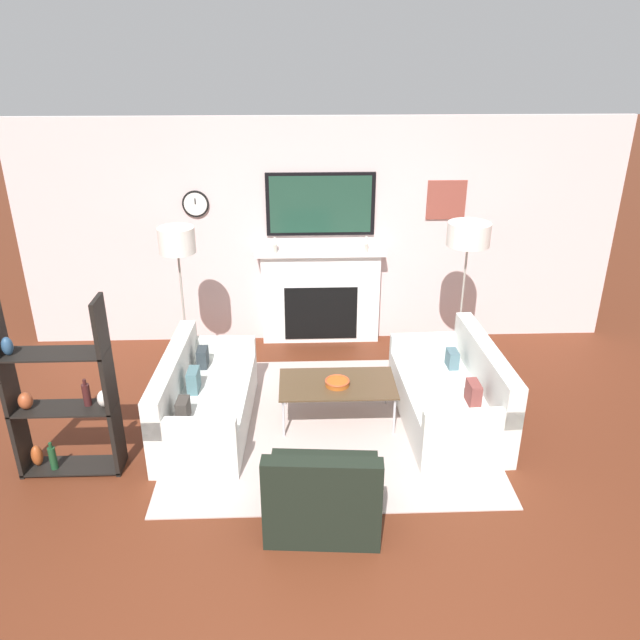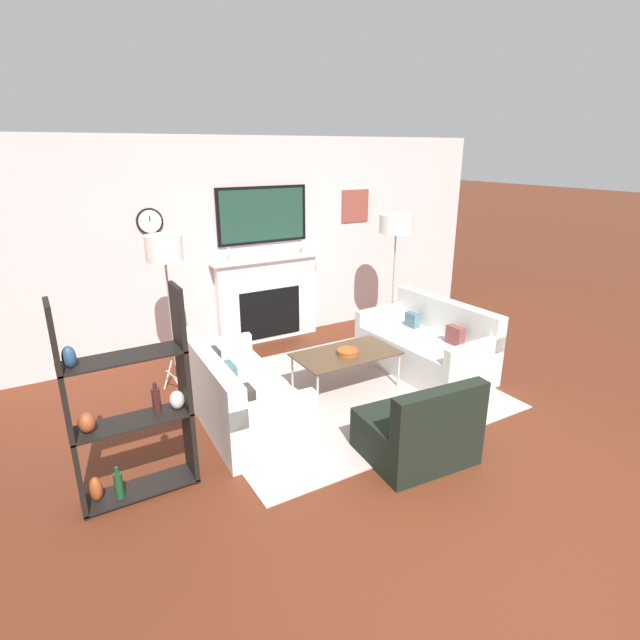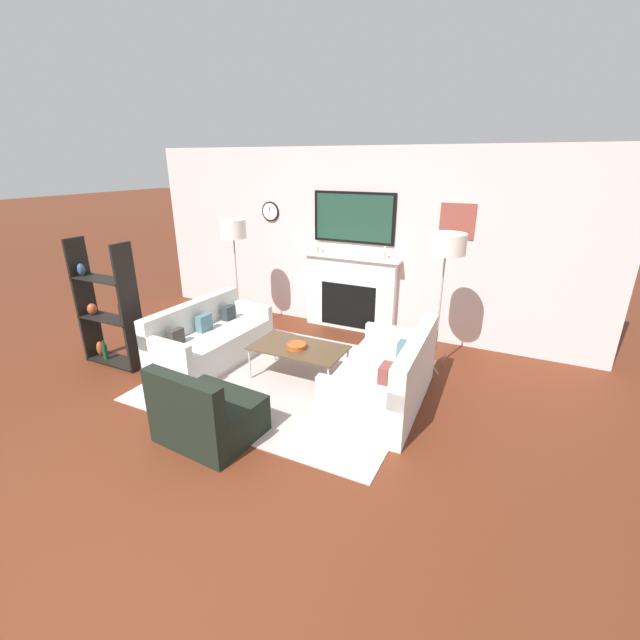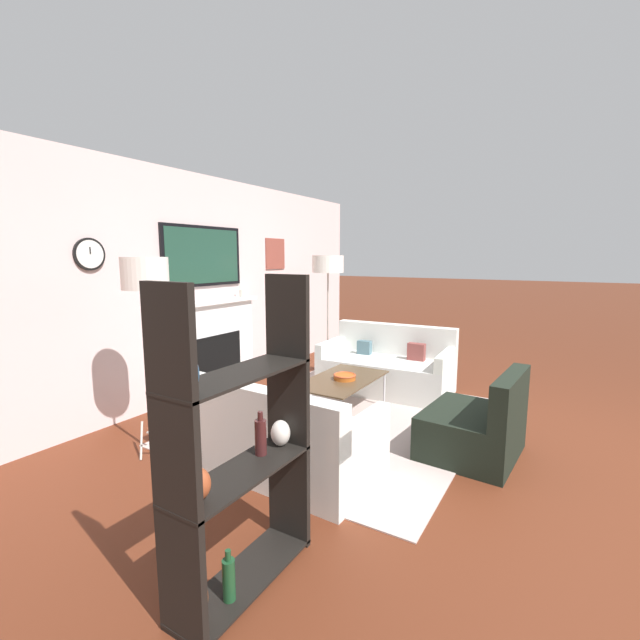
{
  "view_description": "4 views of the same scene",
  "coord_description": "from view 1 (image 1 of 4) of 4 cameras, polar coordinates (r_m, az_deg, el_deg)",
  "views": [
    {
      "loc": [
        -0.27,
        -2.75,
        3.46
      ],
      "look_at": [
        -0.06,
        3.0,
        0.87
      ],
      "focal_mm": 35.0,
      "sensor_mm": 36.0,
      "label": 1
    },
    {
      "loc": [
        -2.72,
        -1.7,
        2.54
      ],
      "look_at": [
        -0.2,
        2.56,
        0.84
      ],
      "focal_mm": 28.0,
      "sensor_mm": 36.0,
      "label": 2
    },
    {
      "loc": [
        2.39,
        -1.57,
        2.51
      ],
      "look_at": [
        0.33,
        2.61,
        0.77
      ],
      "focal_mm": 24.0,
      "sensor_mm": 36.0,
      "label": 3
    },
    {
      "loc": [
        -3.81,
        0.42,
        1.72
      ],
      "look_at": [
        0.3,
        2.89,
        1.0
      ],
      "focal_mm": 24.0,
      "sensor_mm": 36.0,
      "label": 4
    }
  ],
  "objects": [
    {
      "name": "decorative_bowl",
      "position": [
        6.02,
        1.59,
        -5.71
      ],
      "size": [
        0.24,
        0.24,
        0.06
      ],
      "color": "#B2521B",
      "rests_on": "coffee_table"
    },
    {
      "name": "couch_left",
      "position": [
        6.15,
        -10.66,
        -7.38
      ],
      "size": [
        0.85,
        1.69,
        0.77
      ],
      "color": "silver",
      "rests_on": "ground_plane"
    },
    {
      "name": "armchair",
      "position": [
        4.99,
        0.28,
        -15.77
      ],
      "size": [
        0.92,
        0.8,
        0.77
      ],
      "color": "black",
      "rests_on": "ground_plane"
    },
    {
      "name": "fireplace_wall",
      "position": [
        7.51,
        0.05,
        6.99
      ],
      "size": [
        7.11,
        0.28,
        2.7
      ],
      "color": "beige",
      "rests_on": "ground_plane"
    },
    {
      "name": "ground_plane",
      "position": [
        4.43,
        2.47,
        -27.16
      ],
      "size": [
        60.0,
        60.0,
        0.0
      ],
      "primitive_type": "plane",
      "color": "#572615"
    },
    {
      "name": "floor_lamp_left",
      "position": [
        6.64,
        -12.95,
        6.91
      ],
      "size": [
        0.38,
        0.38,
        1.72
      ],
      "color": "#9E998E",
      "rests_on": "ground_plane"
    },
    {
      "name": "coffee_table",
      "position": [
        6.09,
        1.6,
        -5.99
      ],
      "size": [
        1.13,
        0.63,
        0.42
      ],
      "color": "#4C3823",
      "rests_on": "ground_plane"
    },
    {
      "name": "floor_lamp_right",
      "position": [
        6.76,
        13.43,
        7.47
      ],
      "size": [
        0.45,
        0.45,
        1.73
      ],
      "color": "#9E998E",
      "rests_on": "ground_plane"
    },
    {
      "name": "area_rug",
      "position": [
        6.23,
        0.73,
        -9.43
      ],
      "size": [
        3.02,
        2.6,
        0.01
      ],
      "color": "#B8A29C",
      "rests_on": "ground_plane"
    },
    {
      "name": "couch_right",
      "position": [
        6.25,
        11.99,
        -6.85
      ],
      "size": [
        0.92,
        1.64,
        0.82
      ],
      "color": "silver",
      "rests_on": "ground_plane"
    },
    {
      "name": "shelf_unit",
      "position": [
        5.68,
        -22.73,
        -6.54
      ],
      "size": [
        0.86,
        0.28,
        1.62
      ],
      "color": "black",
      "rests_on": "ground_plane"
    }
  ]
}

